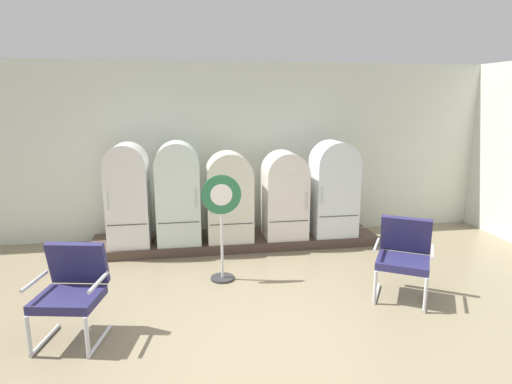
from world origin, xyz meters
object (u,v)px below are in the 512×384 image
Objects in this scene: refrigerator_0 at (128,192)px; armchair_right at (404,253)px; refrigerator_2 at (229,195)px; refrigerator_4 at (334,186)px; sign_stand at (222,227)px; refrigerator_1 at (178,190)px; refrigerator_3 at (285,192)px; armchair_left at (72,287)px.

refrigerator_0 reaches higher than armchair_right.
refrigerator_2 is at bearing -0.95° from refrigerator_0.
refrigerator_4 is 1.09× the size of sign_stand.
refrigerator_0 is 1.56m from refrigerator_2.
refrigerator_0 is 1.10× the size of sign_stand.
refrigerator_0 is 0.99× the size of refrigerator_1.
refrigerator_1 is (0.75, 0.00, 0.00)m from refrigerator_0.
refrigerator_3 is 3.67m from armchair_left.
refrigerator_1 reaches higher than refrigerator_0.
refrigerator_1 is 1.42m from sign_stand.
refrigerator_1 is 0.81m from refrigerator_2.
refrigerator_2 reaches higher than refrigerator_3.
refrigerator_1 is at bearing 0.25° from refrigerator_0.
armchair_right is at bearing -64.79° from refrigerator_3.
sign_stand is at bearing -65.69° from refrigerator_1.
refrigerator_1 is 1.02× the size of refrigerator_4.
refrigerator_2 is 2.83m from armchair_right.
armchair_left is at bearing -112.71° from refrigerator_1.
armchair_right is at bearing -47.49° from refrigerator_2.
sign_stand is (-2.13, 0.83, 0.19)m from armchair_right.
refrigerator_3 is at bearing 177.94° from refrigerator_4.
refrigerator_2 is at bearing 52.88° from armchair_left.
refrigerator_1 is 2.67m from armchair_left.
refrigerator_2 is 1.01× the size of refrigerator_3.
refrigerator_3 is at bearing 0.03° from refrigerator_0.
refrigerator_4 is 4.31m from armchair_left.
armchair_right is 2.29m from sign_stand.
refrigerator_3 is 1.45× the size of armchair_left.
refrigerator_4 is (3.29, -0.03, -0.01)m from refrigerator_0.
refrigerator_1 reaches higher than armchair_right.
armchair_right is (1.90, -2.07, -0.34)m from refrigerator_2.
refrigerator_0 is 1.85m from sign_stand.
armchair_right is at bearing -85.46° from refrigerator_4.
refrigerator_4 reaches higher than armchair_right.
refrigerator_0 is at bearing 179.05° from refrigerator_2.
refrigerator_1 is 1.13× the size of refrigerator_3.
refrigerator_4 is at bearing -0.08° from refrigerator_2.
armchair_left is (-3.56, -2.40, -0.42)m from refrigerator_4.
refrigerator_4 is (1.74, -0.00, 0.08)m from refrigerator_2.
refrigerator_2 is at bearing 179.92° from refrigerator_4.
armchair_right is (3.46, -2.10, -0.43)m from refrigerator_0.
sign_stand is at bearing 158.64° from armchair_right.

